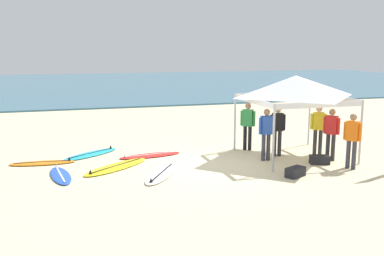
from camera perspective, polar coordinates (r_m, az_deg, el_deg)
name	(u,v)px	position (r m, az deg, el deg)	size (l,w,h in m)	color
ground_plane	(208,166)	(13.96, 2.01, -4.89)	(80.00, 80.00, 0.00)	beige
sea	(105,84)	(45.22, -11.13, 5.55)	(80.00, 36.00, 0.10)	#386B84
canopy_tent	(295,86)	(15.13, 13.14, 5.23)	(3.15, 3.15, 2.75)	#B7B7BC
surfboard_blue	(60,175)	(13.37, -16.55, -5.85)	(0.78, 2.01, 0.19)	blue
surfboard_yellow	(116,167)	(13.92, -9.72, -4.92)	(2.46, 2.16, 0.19)	yellow
surfboard_cyan	(91,154)	(15.72, -12.86, -3.27)	(2.19, 1.85, 0.19)	#23B2CC
surfboard_orange	(43,163)	(14.95, -18.63, -4.26)	(2.07, 0.68, 0.19)	orange
surfboard_red	(150,155)	(15.21, -5.43, -3.51)	(2.22, 0.89, 0.19)	red
surfboard_white	(162,173)	(13.04, -3.90, -5.85)	(1.74, 2.34, 0.19)	white
person_red	(331,131)	(15.11, 17.46, -0.35)	(0.39, 0.47, 1.71)	#2D2D33
person_orange	(352,137)	(14.25, 19.89, -1.12)	(0.38, 0.47, 1.71)	#383842
person_yellow	(318,127)	(15.80, 15.93, 0.18)	(0.50, 0.36, 1.71)	#2D2D33
person_black	(278,128)	(15.27, 10.94, 0.05)	(0.55, 0.26, 1.71)	#2D2D33
person_blue	(266,131)	(14.61, 9.53, -0.36)	(0.55, 0.24, 1.71)	#383842
person_green	(248,123)	(16.00, 7.17, 0.62)	(0.44, 0.40, 1.71)	black
gear_bag_near_tent	(320,160)	(14.72, 16.07, -3.93)	(0.60, 0.32, 0.28)	#232328
gear_bag_by_pole	(295,172)	(13.12, 13.13, -5.53)	(0.60, 0.32, 0.28)	#232328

